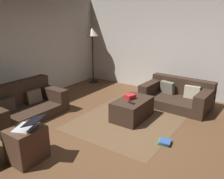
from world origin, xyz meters
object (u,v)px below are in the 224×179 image
side_table (27,144)px  gift_box (130,97)px  tv_remote (131,103)px  ottoman (132,109)px  corner_lamp (92,36)px  laptop (28,125)px  couch_left (22,105)px  book_stack (164,142)px  couch_right (178,96)px

side_table → gift_box: bearing=-12.7°
tv_remote → ottoman: bearing=40.2°
tv_remote → side_table: (-2.04, 0.66, -0.17)m
side_table → corner_lamp: corner_lamp is taller
side_table → laptop: (0.03, -0.06, 0.33)m
side_table → corner_lamp: 4.54m
gift_box → laptop: (-2.23, 0.45, 0.12)m
side_table → corner_lamp: (3.94, 1.88, 1.22)m
laptop → corner_lamp: (3.92, 1.94, 0.89)m
couch_left → book_stack: size_ratio=6.74×
tv_remote → side_table: size_ratio=0.29×
ottoman → tv_remote: size_ratio=5.86×
laptop → ottoman: bearing=-13.3°
book_stack → couch_right: bearing=13.5°
couch_left → corner_lamp: bearing=-170.9°
couch_right → gift_box: (-1.28, 0.61, 0.23)m
ottoman → corner_lamp: bearing=55.2°
laptop → corner_lamp: size_ratio=0.30×
couch_left → ottoman: bearing=123.5°
book_stack → laptop: bearing=137.1°
side_table → couch_right: bearing=-17.5°
couch_left → tv_remote: bearing=118.5°
couch_left → corner_lamp: 3.27m
ottoman → tv_remote: bearing=-155.7°
side_table → book_stack: 2.29m
tv_remote → book_stack: bearing=-97.3°
ottoman → side_table: bearing=165.5°
ottoman → side_table: 2.31m
couch_right → corner_lamp: 3.27m
gift_box → side_table: 2.32m
couch_right → tv_remote: bearing=75.6°
couch_right → side_table: couch_right is taller
couch_right → corner_lamp: corner_lamp is taller
gift_box → book_stack: gift_box is taller
couch_right → ottoman: 1.41m
couch_right → corner_lamp: size_ratio=0.93×
gift_box → side_table: side_table is taller
couch_right → laptop: laptop is taller
tv_remote → laptop: 2.11m
tv_remote → gift_box: bearing=51.8°
couch_right → side_table: size_ratio=2.98×
laptop → tv_remote: bearing=-16.8°
gift_box → ottoman: bearing=-108.8°
gift_box → laptop: bearing=168.6°
book_stack → corner_lamp: corner_lamp is taller
couch_left → side_table: couch_left is taller
ottoman → couch_left: bearing=122.7°
gift_box → corner_lamp: 3.10m
corner_lamp → book_stack: bearing=-123.6°
ottoman → corner_lamp: (1.71, 2.46, 1.28)m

